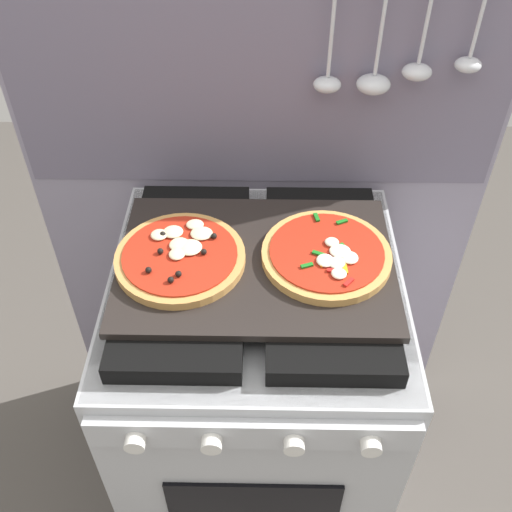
{
  "coord_description": "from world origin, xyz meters",
  "views": [
    {
      "loc": [
        0.01,
        -0.83,
        1.73
      ],
      "look_at": [
        0.0,
        0.0,
        0.93
      ],
      "focal_mm": 41.6,
      "sensor_mm": 36.0,
      "label": 1
    }
  ],
  "objects": [
    {
      "name": "stove",
      "position": [
        -0.0,
        -0.0,
        0.45
      ],
      "size": [
        0.6,
        0.64,
        0.9
      ],
      "color": "#B7BABF",
      "rests_on": "ground_plane"
    },
    {
      "name": "kitchen_backsplash",
      "position": [
        0.0,
        0.33,
        0.79
      ],
      "size": [
        1.1,
        0.09,
        1.55
      ],
      "color": "gray",
      "rests_on": "ground_plane"
    },
    {
      "name": "pizza_left",
      "position": [
        -0.15,
        -0.0,
        0.93
      ],
      "size": [
        0.25,
        0.25,
        0.03
      ],
      "color": "#C18947",
      "rests_on": "baking_tray"
    },
    {
      "name": "baking_tray",
      "position": [
        0.0,
        0.0,
        0.91
      ],
      "size": [
        0.54,
        0.38,
        0.02
      ],
      "primitive_type": "cube",
      "color": "black",
      "rests_on": "stove"
    },
    {
      "name": "pizza_right",
      "position": [
        0.14,
        0.0,
        0.93
      ],
      "size": [
        0.25,
        0.25,
        0.03
      ],
      "color": "tan",
      "rests_on": "baking_tray"
    },
    {
      "name": "ground_plane",
      "position": [
        0.0,
        0.0,
        0.0
      ],
      "size": [
        4.0,
        4.0,
        0.0
      ],
      "primitive_type": "plane",
      "color": "#4C4742"
    }
  ]
}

